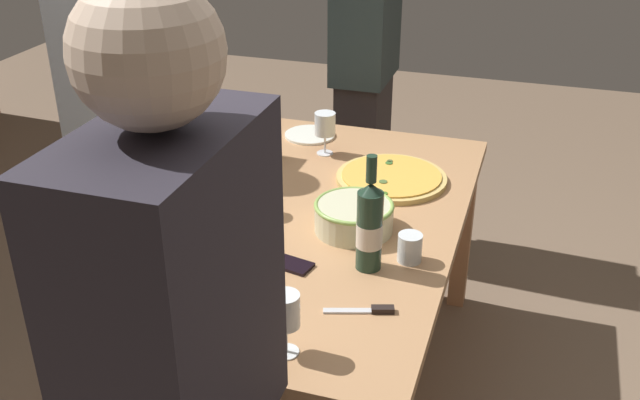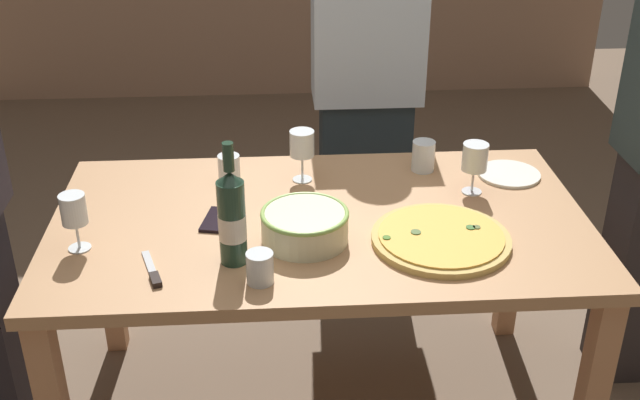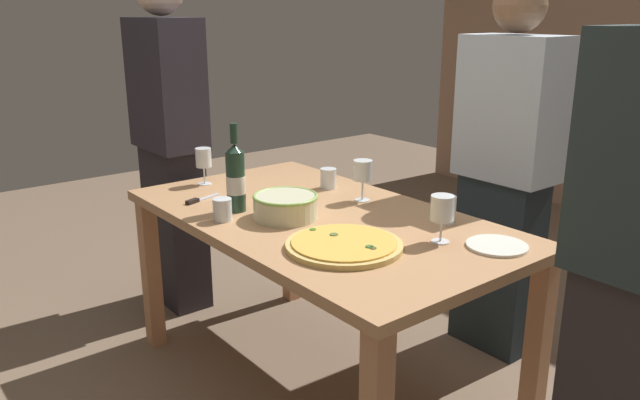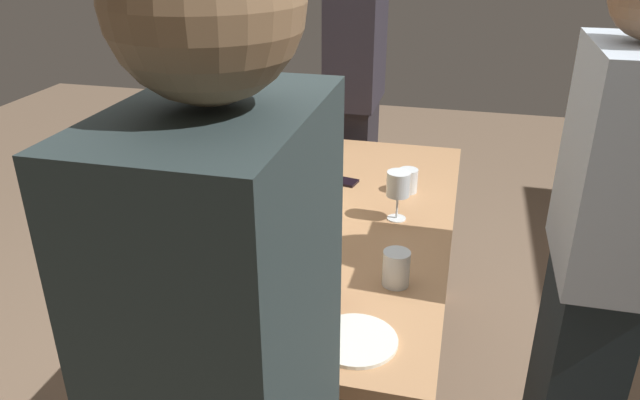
# 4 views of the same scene
# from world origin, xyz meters

# --- Properties ---
(ground_plane) EXTENTS (8.00, 8.00, 0.00)m
(ground_plane) POSITION_xyz_m (0.00, 0.00, 0.00)
(ground_plane) COLOR #76604B
(dining_table) EXTENTS (1.60, 0.90, 0.75)m
(dining_table) POSITION_xyz_m (0.00, 0.00, 0.66)
(dining_table) COLOR tan
(dining_table) RESTS_ON ground
(pizza) EXTENTS (0.39, 0.39, 0.03)m
(pizza) POSITION_xyz_m (0.33, -0.16, 0.76)
(pizza) COLOR tan
(pizza) RESTS_ON dining_table
(serving_bowl) EXTENTS (0.25, 0.25, 0.09)m
(serving_bowl) POSITION_xyz_m (-0.05, -0.13, 0.80)
(serving_bowl) COLOR beige
(serving_bowl) RESTS_ON dining_table
(wine_bottle) EXTENTS (0.08, 0.08, 0.35)m
(wine_bottle) POSITION_xyz_m (-0.25, -0.22, 0.89)
(wine_bottle) COLOR #1F3829
(wine_bottle) RESTS_ON dining_table
(wine_glass_near_pizza) EXTENTS (0.08, 0.08, 0.17)m
(wine_glass_near_pizza) POSITION_xyz_m (-0.04, 0.26, 0.88)
(wine_glass_near_pizza) COLOR white
(wine_glass_near_pizza) RESTS_ON dining_table
(wine_glass_by_bottle) EXTENTS (0.08, 0.08, 0.17)m
(wine_glass_by_bottle) POSITION_xyz_m (0.49, 0.14, 0.86)
(wine_glass_by_bottle) COLOR white
(wine_glass_by_bottle) RESTS_ON dining_table
(wine_glass_far_left) EXTENTS (0.07, 0.07, 0.17)m
(wine_glass_far_left) POSITION_xyz_m (-0.68, -0.13, 0.87)
(wine_glass_far_left) COLOR white
(wine_glass_far_left) RESTS_ON dining_table
(cup_amber) EXTENTS (0.07, 0.07, 0.09)m
(cup_amber) POSITION_xyz_m (-0.18, -0.33, 0.79)
(cup_amber) COLOR white
(cup_amber) RESTS_ON dining_table
(cup_ceramic) EXTENTS (0.08, 0.08, 0.10)m
(cup_ceramic) POSITION_xyz_m (0.37, 0.31, 0.80)
(cup_ceramic) COLOR white
(cup_ceramic) RESTS_ON dining_table
(cup_spare) EXTENTS (0.07, 0.07, 0.09)m
(cup_spare) POSITION_xyz_m (-0.28, 0.27, 0.79)
(cup_spare) COLOR white
(cup_spare) RESTS_ON dining_table
(side_plate) EXTENTS (0.21, 0.21, 0.01)m
(side_plate) POSITION_xyz_m (0.64, 0.25, 0.76)
(side_plate) COLOR white
(side_plate) RESTS_ON dining_table
(cell_phone) EXTENTS (0.10, 0.16, 0.01)m
(cell_phone) POSITION_xyz_m (-0.31, 0.00, 0.76)
(cell_phone) COLOR black
(cell_phone) RESTS_ON dining_table
(pizza_knife) EXTENTS (0.08, 0.18, 0.02)m
(pizza_knife) POSITION_xyz_m (-0.46, -0.28, 0.76)
(pizza_knife) COLOR silver
(pizza_knife) RESTS_ON dining_table
(person_guest_left) EXTENTS (0.42, 0.24, 1.64)m
(person_guest_left) POSITION_xyz_m (0.24, 0.85, 0.83)
(person_guest_left) COLOR #1E292F
(person_guest_left) RESTS_ON ground
(person_guest_right) EXTENTS (0.42, 0.24, 1.71)m
(person_guest_right) POSITION_xyz_m (-1.10, -0.09, 0.87)
(person_guest_right) COLOR #27242A
(person_guest_right) RESTS_ON ground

